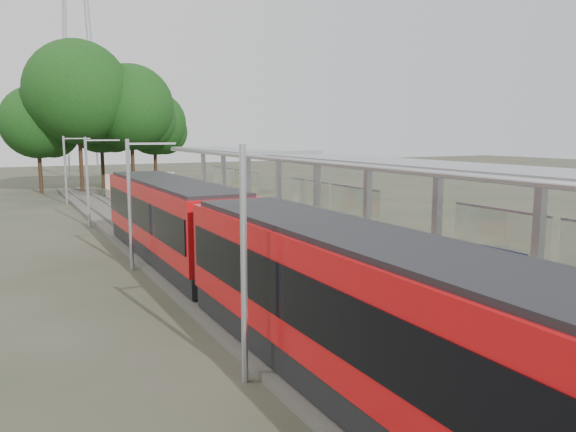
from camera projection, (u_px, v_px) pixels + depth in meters
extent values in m
cube|color=#59544C|center=(168.00, 257.00, 25.07)|extent=(3.00, 70.00, 0.24)
cube|color=gray|center=(260.00, 240.00, 27.06)|extent=(6.00, 50.00, 1.00)
cube|color=gold|center=(209.00, 234.00, 25.82)|extent=(0.60, 50.00, 0.02)
cube|color=#9EA0A5|center=(141.00, 180.00, 48.81)|extent=(6.00, 0.10, 1.20)
cube|color=black|center=(353.00, 367.00, 12.07)|extent=(2.50, 13.50, 0.70)
cube|color=red|center=(354.00, 295.00, 11.83)|extent=(2.65, 13.50, 2.50)
cube|color=black|center=(354.00, 293.00, 11.83)|extent=(2.72, 12.96, 1.20)
cube|color=black|center=(355.00, 234.00, 11.64)|extent=(2.40, 12.82, 0.15)
cube|color=#0C647D|center=(405.00, 293.00, 12.47)|extent=(0.04, 1.30, 2.00)
cube|color=black|center=(172.00, 248.00, 24.46)|extent=(2.50, 13.50, 0.70)
cube|color=red|center=(171.00, 212.00, 24.22)|extent=(2.65, 13.50, 2.50)
cube|color=black|center=(171.00, 211.00, 24.21)|extent=(2.72, 12.96, 1.20)
cube|color=black|center=(170.00, 182.00, 24.03)|extent=(2.40, 12.83, 0.15)
cube|color=#0C647D|center=(201.00, 213.00, 24.86)|extent=(0.04, 1.30, 2.00)
cylinder|color=black|center=(208.00, 280.00, 20.35)|extent=(2.20, 0.70, 0.70)
cube|color=black|center=(231.00, 247.00, 18.06)|extent=(2.30, 0.80, 2.40)
cube|color=#9EA0A5|center=(538.00, 239.00, 15.34)|extent=(0.25, 0.25, 3.50)
cube|color=#9EA0A5|center=(437.00, 220.00, 18.85)|extent=(0.25, 0.25, 3.50)
cube|color=#9EA0A5|center=(367.00, 206.00, 22.37)|extent=(0.25, 0.25, 3.50)
cube|color=#9EA0A5|center=(317.00, 196.00, 25.88)|extent=(0.25, 0.25, 3.50)
cube|color=#9EA0A5|center=(278.00, 188.00, 29.39)|extent=(0.25, 0.25, 3.50)
cube|color=#9EA0A5|center=(248.00, 183.00, 32.91)|extent=(0.25, 0.25, 3.50)
cube|color=#9EA0A5|center=(224.00, 178.00, 36.42)|extent=(0.25, 0.25, 3.50)
cube|color=#9EA0A5|center=(204.00, 174.00, 39.94)|extent=(0.25, 0.25, 3.50)
cube|color=gray|center=(333.00, 158.00, 23.67)|extent=(3.20, 38.00, 0.16)
cylinder|color=#9EA0A5|center=(301.00, 161.00, 22.98)|extent=(0.24, 38.00, 0.24)
cube|color=silver|center=(498.00, 244.00, 17.49)|extent=(0.05, 3.70, 2.20)
cube|color=silver|center=(354.00, 212.00, 24.52)|extent=(0.05, 3.70, 2.20)
cube|color=silver|center=(309.00, 202.00, 28.04)|extent=(0.05, 3.70, 2.20)
cube|color=silver|center=(246.00, 188.00, 35.06)|extent=(0.05, 3.70, 2.20)
cube|color=silver|center=(223.00, 183.00, 38.58)|extent=(0.05, 3.70, 2.20)
cylinder|color=#382316|center=(40.00, 170.00, 52.47)|extent=(0.36, 0.36, 4.42)
sphere|color=#1B4714|center=(37.00, 122.00, 51.82)|extent=(6.71, 6.71, 6.71)
cylinder|color=#382316|center=(81.00, 161.00, 51.83)|extent=(0.36, 0.36, 6.20)
sphere|color=#1B4714|center=(77.00, 92.00, 50.91)|extent=(9.43, 9.43, 9.43)
cylinder|color=#382316|center=(103.00, 165.00, 57.15)|extent=(0.36, 0.36, 4.87)
sphere|color=#1B4714|center=(100.00, 116.00, 56.44)|extent=(7.41, 7.41, 7.41)
cylinder|color=#382316|center=(133.00, 164.00, 54.36)|extent=(0.36, 0.36, 5.38)
sphere|color=#1B4714|center=(131.00, 107.00, 53.57)|extent=(8.18, 8.18, 8.18)
cylinder|color=#382316|center=(156.00, 165.00, 60.33)|extent=(0.36, 0.36, 4.44)
sphere|color=#1B4714|center=(154.00, 123.00, 59.68)|extent=(6.74, 6.74, 6.74)
cylinder|color=#9EA0A5|center=(244.00, 267.00, 12.45)|extent=(0.16, 0.16, 5.40)
cube|color=#9EA0A5|center=(284.00, 153.00, 12.54)|extent=(2.00, 0.08, 0.08)
cylinder|color=#9EA0A5|center=(130.00, 205.00, 22.99)|extent=(0.16, 0.16, 5.40)
cube|color=#9EA0A5|center=(152.00, 144.00, 23.08)|extent=(2.00, 0.08, 0.08)
cylinder|color=#9EA0A5|center=(87.00, 182.00, 33.53)|extent=(0.16, 0.16, 5.40)
cube|color=#9EA0A5|center=(103.00, 140.00, 33.62)|extent=(2.00, 0.08, 0.08)
cylinder|color=#9EA0A5|center=(65.00, 171.00, 44.07)|extent=(0.16, 0.16, 5.40)
cube|color=#9EA0A5|center=(77.00, 138.00, 44.16)|extent=(2.00, 0.08, 0.08)
cube|color=#0F194F|center=(508.00, 269.00, 17.21)|extent=(0.54, 1.68, 0.07)
cube|color=#0F194F|center=(503.00, 259.00, 17.06)|extent=(0.11, 1.67, 0.61)
cube|color=#9EA0A5|center=(525.00, 282.00, 16.66)|extent=(0.45, 0.08, 0.49)
cube|color=#9EA0A5|center=(491.00, 272.00, 17.83)|extent=(0.45, 0.08, 0.49)
cube|color=#0F194F|center=(417.00, 246.00, 20.93)|extent=(0.80, 1.55, 0.06)
cube|color=#0F194F|center=(413.00, 239.00, 20.79)|extent=(0.43, 1.45, 0.54)
cube|color=#9EA0A5|center=(427.00, 255.00, 20.44)|extent=(0.40, 0.16, 0.43)
cube|color=#9EA0A5|center=(406.00, 249.00, 21.48)|extent=(0.40, 0.16, 0.43)
cube|color=#0F194F|center=(286.00, 214.00, 29.32)|extent=(0.86, 1.44, 0.06)
cube|color=#0F194F|center=(283.00, 209.00, 29.19)|extent=(0.53, 1.31, 0.51)
cube|color=#9EA0A5|center=(291.00, 220.00, 28.86)|extent=(0.36, 0.18, 0.40)
cube|color=#9EA0A5|center=(282.00, 217.00, 29.83)|extent=(0.36, 0.18, 0.40)
cylinder|color=beige|center=(245.00, 209.00, 29.31)|extent=(0.36, 0.36, 1.36)
cube|color=red|center=(245.00, 194.00, 29.19)|extent=(0.32, 0.07, 0.23)
cylinder|color=#9EA0A5|center=(472.00, 271.00, 17.17)|extent=(0.57, 0.57, 0.93)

